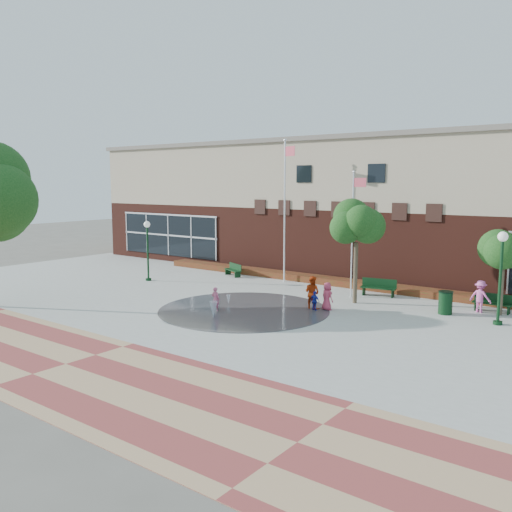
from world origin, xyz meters
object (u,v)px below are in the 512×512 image
Objects in this scene: flagpole_right at (353,227)px; trash_can at (445,303)px; child_splash at (216,299)px; flagpole_left at (285,203)px; bench_left at (233,272)px.

flagpole_right reaches higher than trash_can.
trash_can is 11.03m from child_splash.
flagpole_left is 1.29× the size of flagpole_right.
trash_can is (14.83, -2.12, 0.30)m from bench_left.
child_splash is (-3.77, -7.00, -3.24)m from flagpole_right.
flagpole_right is (5.49, -1.59, -1.11)m from flagpole_left.
child_splash is (1.72, -8.59, -4.36)m from flagpole_left.
trash_can is at bearing -150.46° from child_splash.
child_splash is (-9.15, -6.16, 0.03)m from trash_can.
flagpole_left reaches higher than trash_can.
flagpole_left is at bearing 28.29° from bench_left.
flagpole_left is 5.82m from flagpole_right.
bench_left is (-3.96, -0.32, -4.69)m from flagpole_left.
flagpole_left is 5.15× the size of bench_left.
flagpole_right is at bearing -122.68° from child_splash.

